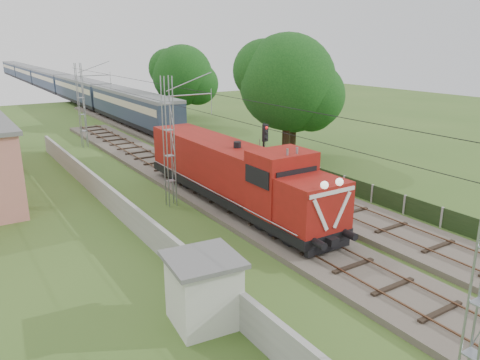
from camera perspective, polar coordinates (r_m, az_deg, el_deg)
ground at (r=22.27m, az=12.35°, el=-10.33°), size 140.00×140.00×0.00m
track_main at (r=27.09m, az=1.92°, el=-4.53°), size 4.20×70.00×0.45m
track_side at (r=40.15m, az=-2.73°, el=2.50°), size 4.20×80.00×0.45m
catenary at (r=28.81m, az=-8.57°, el=4.60°), size 3.31×70.00×8.00m
boundary_wall at (r=28.48m, az=-14.80°, el=-2.81°), size 0.25×40.00×1.50m
fence at (r=29.51m, az=19.42°, el=-2.85°), size 0.12×32.00×1.20m
locomotive at (r=28.38m, az=-0.85°, el=0.92°), size 3.06×17.46×4.43m
coach_rake at (r=102.75m, az=-22.18°, el=11.27°), size 3.11×116.06×3.59m
signal_post at (r=29.88m, az=3.00°, el=3.96°), size 0.55×0.43×4.98m
relay_hut at (r=17.36m, az=-4.46°, el=-13.20°), size 2.78×2.78×2.62m
tree_a at (r=38.97m, az=5.93°, el=11.66°), size 8.23×7.84×10.67m
tree_b at (r=41.42m, az=6.71°, el=9.97°), size 6.50×6.19×8.43m
tree_c at (r=56.77m, az=-6.94°, el=12.48°), size 7.42×7.07×9.62m
tree_d at (r=65.18m, az=-7.90°, el=11.55°), size 5.45×5.19×7.06m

